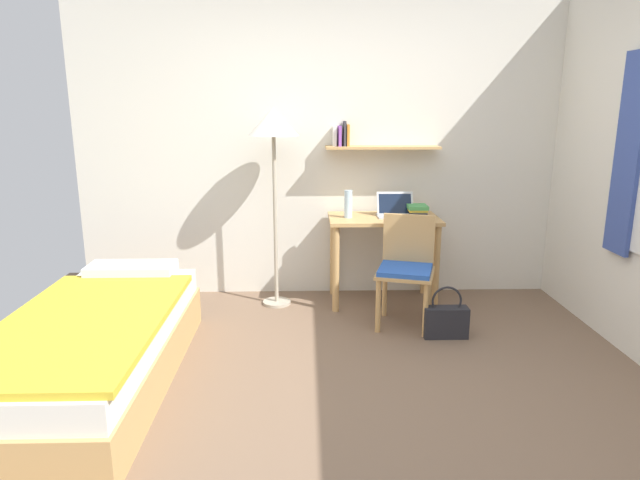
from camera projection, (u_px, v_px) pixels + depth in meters
ground_plane at (342, 404)px, 3.17m from camera, size 5.28×5.28×0.00m
wall_back at (329, 149)px, 4.83m from camera, size 4.40×0.27×2.60m
bed at (95, 348)px, 3.34m from camera, size 0.91×2.06×0.54m
desk at (383, 235)px, 4.69m from camera, size 0.93×0.53×0.76m
desk_chair at (406, 265)px, 4.25m from camera, size 0.52×0.52×0.85m
standing_lamp at (274, 132)px, 4.44m from camera, size 0.41×0.41×1.66m
laptop at (395, 210)px, 4.68m from camera, size 0.31×0.22×0.20m
water_bottle at (348, 204)px, 4.60m from camera, size 0.07×0.07×0.23m
book_stack at (417, 211)px, 4.64m from camera, size 0.18×0.26×0.10m
handbag at (446, 320)px, 4.06m from camera, size 0.32×0.12×0.39m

